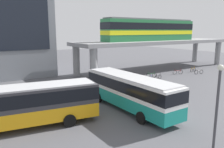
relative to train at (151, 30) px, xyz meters
The scene contains 12 objects.
ground_plane 19.30m from the train, 154.64° to the right, with size 120.00×120.00×0.00m, color #515156.
elevated_platform 3.22m from the train, ahead, with size 32.96×7.28×5.46m.
train is the anchor object (origin of this frame).
bus_main 22.51m from the train, 138.23° to the right, with size 2.78×11.04×3.22m.
bus_secondary 29.08m from the train, 152.29° to the right, with size 11.31×4.35×3.22m.
bicycle_orange 10.40m from the train, 45.62° to the right, with size 1.78×0.33×1.04m.
bicycle_blue 12.12m from the train, 134.00° to the right, with size 1.79×0.24×1.04m.
bicycle_silver 11.09m from the train, 58.87° to the right, with size 1.74×0.52×1.04m.
bicycle_black 10.72m from the train, 124.53° to the right, with size 1.77×0.42×1.04m.
bicycle_red 9.02m from the train, 76.82° to the right, with size 1.67×0.75×1.04m.
bicycle_green 9.59m from the train, 131.11° to the right, with size 1.69×0.72×1.04m.
lamp_post 28.67m from the train, 125.40° to the right, with size 0.36×0.36×5.34m.
Camera 1 is at (-12.73, -12.64, 7.27)m, focal length 36.18 mm.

